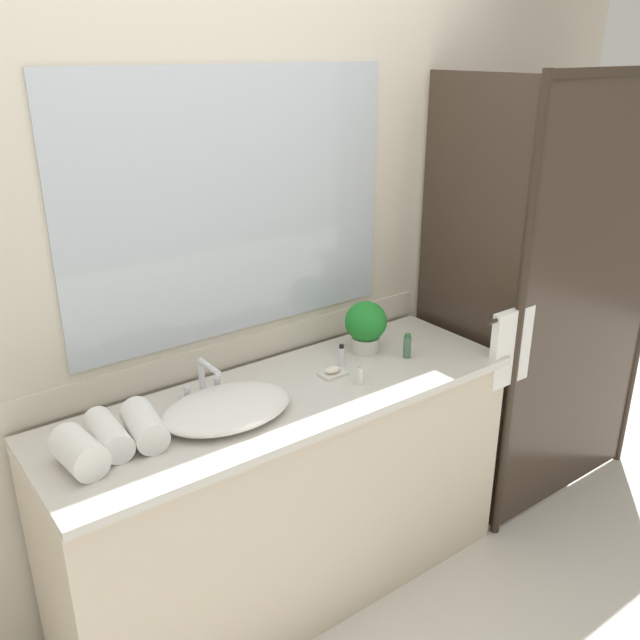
{
  "coord_description": "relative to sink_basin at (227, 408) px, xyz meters",
  "views": [
    {
      "loc": [
        -1.23,
        -1.84,
        2.07
      ],
      "look_at": [
        0.15,
        0.0,
        1.15
      ],
      "focal_mm": 38.5,
      "sensor_mm": 36.0,
      "label": 1
    }
  ],
  "objects": [
    {
      "name": "sink_basin",
      "position": [
        0.0,
        0.0,
        0.0
      ],
      "size": [
        0.46,
        0.33,
        0.07
      ],
      "primitive_type": "ellipsoid",
      "color": "white",
      "rests_on": "vanity_cabinet"
    },
    {
      "name": "vanity_cabinet",
      "position": [
        0.26,
        0.03,
        -0.48
      ],
      "size": [
        1.8,
        0.58,
        0.9
      ],
      "color": "beige",
      "rests_on": "ground_plane"
    },
    {
      "name": "ground_plane",
      "position": [
        0.26,
        0.02,
        -0.93
      ],
      "size": [
        8.0,
        8.0,
        0.0
      ],
      "primitive_type": "plane",
      "color": "silver"
    },
    {
      "name": "soap_dish",
      "position": [
        0.48,
        0.03,
        -0.02
      ],
      "size": [
        0.1,
        0.07,
        0.04
      ],
      "color": "silver",
      "rests_on": "vanity_cabinet"
    },
    {
      "name": "wall_back_with_mirror",
      "position": [
        0.26,
        0.36,
        0.37
      ],
      "size": [
        4.4,
        0.06,
        2.6
      ],
      "color": "beige",
      "rests_on": "ground_plane"
    },
    {
      "name": "amenity_bottle_conditioner",
      "position": [
        0.51,
        -0.09,
        0.0
      ],
      "size": [
        0.03,
        0.03,
        0.08
      ],
      "color": "white",
      "rests_on": "vanity_cabinet"
    },
    {
      "name": "amenity_bottle_shampoo",
      "position": [
        0.56,
        0.08,
        0.01
      ],
      "size": [
        0.02,
        0.02,
        0.09
      ],
      "color": "silver",
      "rests_on": "vanity_cabinet"
    },
    {
      "name": "amenity_bottle_lotion",
      "position": [
        0.82,
        -0.02,
        0.02
      ],
      "size": [
        0.03,
        0.03,
        0.1
      ],
      "color": "#4C7056",
      "rests_on": "vanity_cabinet"
    },
    {
      "name": "potted_plant",
      "position": [
        0.72,
        0.13,
        0.09
      ],
      "size": [
        0.17,
        0.17,
        0.21
      ],
      "color": "beige",
      "rests_on": "vanity_cabinet"
    },
    {
      "name": "faucet",
      "position": [
        0.0,
        0.17,
        0.02
      ],
      "size": [
        0.17,
        0.15,
        0.15
      ],
      "color": "silver",
      "rests_on": "vanity_cabinet"
    },
    {
      "name": "rolled_towel_far_edge",
      "position": [
        -0.28,
        0.03,
        0.02
      ],
      "size": [
        0.13,
        0.23,
        0.11
      ],
      "primitive_type": "cylinder",
      "rotation": [
        1.57,
        0.0,
        -0.14
      ],
      "color": "white",
      "rests_on": "vanity_cabinet"
    },
    {
      "name": "rolled_towel_middle",
      "position": [
        -0.39,
        0.05,
        0.02
      ],
      "size": [
        0.1,
        0.23,
        0.1
      ],
      "primitive_type": "cylinder",
      "rotation": [
        1.57,
        0.0,
        -0.04
      ],
      "color": "white",
      "rests_on": "vanity_cabinet"
    },
    {
      "name": "rolled_towel_near_edge",
      "position": [
        -0.5,
        -0.01,
        0.02
      ],
      "size": [
        0.13,
        0.2,
        0.12
      ],
      "primitive_type": "cylinder",
      "rotation": [
        1.57,
        0.0,
        0.1
      ],
      "color": "white",
      "rests_on": "vanity_cabinet"
    },
    {
      "name": "shower_enclosure",
      "position": [
        1.53,
        -0.17,
        0.09
      ],
      "size": [
        1.2,
        0.59,
        2.0
      ],
      "color": "#2D2319",
      "rests_on": "ground_plane"
    }
  ]
}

